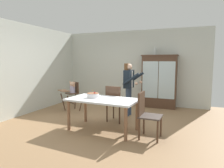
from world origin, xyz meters
TOP-DOWN VIEW (x-y plane):
  - ground_plane at (0.00, 0.00)m, footprint 6.24×6.24m
  - wall_back at (0.00, 2.63)m, footprint 5.32×0.06m
  - wall_left at (-2.63, 0.00)m, footprint 0.06×5.32m
  - china_cabinet at (1.00, 2.37)m, footprint 1.20×0.48m
  - ceramic_vase at (0.83, 2.37)m, footprint 0.13×0.13m
  - high_chair_with_toddler at (-1.52, 0.86)m, footprint 0.79×0.84m
  - adult_person at (0.33, 1.00)m, footprint 0.53×0.51m
  - dining_table at (0.13, -0.40)m, footprint 1.67×0.99m
  - birthday_cake at (-0.15, -0.36)m, footprint 0.28×0.28m
  - dining_chair_far_side at (0.18, 0.25)m, footprint 0.49×0.49m
  - dining_chair_right_end at (1.15, -0.49)m, footprint 0.46×0.46m

SIDE VIEW (x-z plane):
  - ground_plane at x=0.00m, z-range 0.00..0.00m
  - dining_chair_far_side at x=0.18m, z-range 0.08..1.04m
  - dining_chair_right_end at x=1.15m, z-range 0.08..1.04m
  - dining_table at x=0.13m, z-range 0.28..1.02m
  - high_chair_with_toddler at x=-1.52m, z-range 0.18..1.13m
  - birthday_cake at x=-0.15m, z-range 0.70..0.89m
  - china_cabinet at x=1.00m, z-range 0.01..1.81m
  - adult_person at x=0.33m, z-range 0.20..1.73m
  - wall_back at x=0.00m, z-range 0.00..2.70m
  - wall_left at x=-2.63m, z-range 0.00..2.70m
  - ceramic_vase at x=0.83m, z-range 1.79..2.06m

